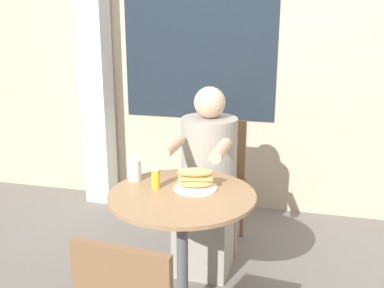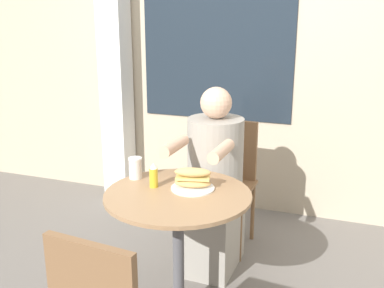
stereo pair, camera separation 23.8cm
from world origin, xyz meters
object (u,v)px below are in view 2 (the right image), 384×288
Objects in this scene: diner_chair at (228,171)px; condiment_bottle at (154,175)px; drink_cup at (135,168)px; sandwich_on_plate at (193,180)px; cafe_table at (178,227)px; seated_diner at (213,192)px.

condiment_bottle is (-0.16, -0.87, 0.25)m from diner_chair.
drink_cup is 0.89× the size of condiment_bottle.
cafe_table is at bearing -122.18° from sandwich_on_plate.
cafe_table is 0.40m from drink_cup.
condiment_bottle reaches higher than drink_cup.
sandwich_on_plate is (0.03, -0.83, 0.23)m from diner_chair.
seated_diner reaches higher than cafe_table.
sandwich_on_plate is (0.05, 0.08, 0.23)m from cafe_table.
diner_chair reaches higher than condiment_bottle.
sandwich_on_plate is at bearing -6.53° from drink_cup.
seated_diner is 5.14× the size of sandwich_on_plate.
cafe_table is 0.91m from diner_chair.
drink_cup reaches higher than sandwich_on_plate.
condiment_bottle is (-0.16, -0.52, 0.27)m from seated_diner.
cafe_table is 0.86× the size of diner_chair.
cafe_table is at bearing 90.54° from seated_diner.
condiment_bottle is (0.15, -0.09, 0.00)m from drink_cup.
drink_cup is at bearing 70.15° from diner_chair.
drink_cup reaches higher than cafe_table.
cafe_table is 6.36× the size of drink_cup.
cafe_table is 3.31× the size of sandwich_on_plate.
sandwich_on_plate reaches higher than cafe_table.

